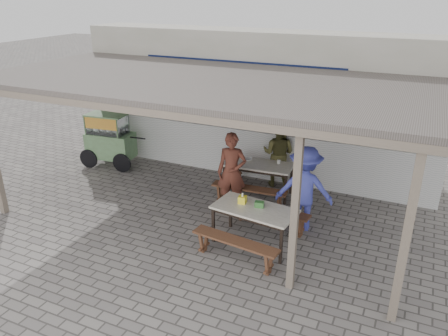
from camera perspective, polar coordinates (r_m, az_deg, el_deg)
ground at (r=8.76m, az=-4.70°, el=-7.96°), size 60.00×60.00×0.00m
back_wall at (r=11.14m, az=4.03°, el=8.38°), size 9.00×1.28×3.50m
warung_roof at (r=8.51m, az=-2.21°, el=10.87°), size 9.00×4.21×2.81m
table_left at (r=9.90m, az=4.50°, el=0.14°), size 1.59×0.81×0.75m
bench_left_street at (r=9.45m, az=3.30°, el=-3.15°), size 1.66×0.39×0.45m
bench_left_wall at (r=10.62m, az=5.45°, el=-0.23°), size 1.66×0.39×0.45m
table_right at (r=7.96m, az=4.00°, el=-5.73°), size 1.57×0.92×0.75m
bench_right_street at (r=7.60m, az=1.46°, el=-10.07°), size 1.62×0.47×0.45m
bench_right_wall at (r=8.66m, az=6.08°, el=-5.79°), size 1.62×0.47×0.45m
vendor_cart at (r=11.87m, az=-14.75°, el=3.79°), size 1.74×0.83×1.41m
patron_street_side at (r=9.15m, az=1.02°, el=-0.54°), size 0.69×0.53×1.70m
patron_wall_side at (r=10.38m, az=7.11°, el=1.87°), size 0.79×0.62×1.61m
patron_right_table at (r=8.54m, az=10.47°, el=-2.66°), size 1.21×0.86×1.71m
tissue_box at (r=8.06m, az=2.42°, el=-4.14°), size 0.15×0.15×0.14m
donation_box at (r=7.94m, az=4.64°, el=-4.75°), size 0.18×0.14×0.11m
condiment_jar at (r=9.93m, az=7.17°, el=0.84°), size 0.08×0.08×0.08m
condiment_bowl at (r=10.05m, az=3.13°, el=1.15°), size 0.26×0.26×0.05m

